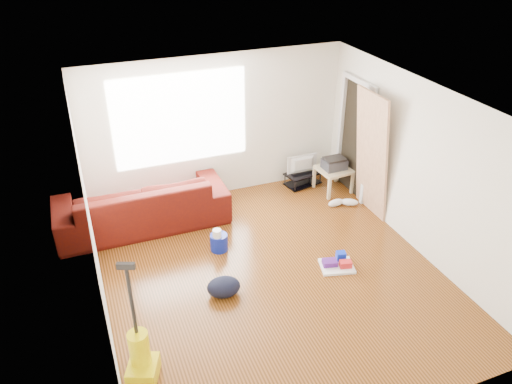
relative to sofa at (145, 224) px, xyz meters
name	(u,v)px	position (x,y,z in m)	size (l,w,h in m)	color
room	(275,191)	(1.52, -1.80, 1.25)	(4.51, 5.01, 2.51)	#402409
sofa	(145,224)	(0.00, 0.00, 0.00)	(2.69, 1.05, 0.78)	#370A09
tv_stand	(303,178)	(2.98, 0.27, 0.13)	(0.71, 0.50, 0.24)	black
tv	(303,165)	(2.98, 0.27, 0.41)	(0.58, 0.08, 0.33)	black
side_table	(334,172)	(3.40, -0.11, 0.37)	(0.59, 0.59, 0.44)	tan
printer	(334,163)	(3.40, -0.11, 0.54)	(0.40, 0.31, 0.21)	#2D2E36
bucket	(219,249)	(0.93, -1.11, 0.00)	(0.26, 0.26, 0.26)	#0C1B8F
toilet_paper	(217,241)	(0.89, -1.15, 0.19)	(0.13, 0.13, 0.12)	white
cleaning_tray	(337,264)	(2.38, -2.11, 0.05)	(0.54, 0.47, 0.17)	white
backpack	(224,294)	(0.68, -2.09, 0.00)	(0.45, 0.36, 0.25)	black
sneakers	(343,203)	(3.30, -0.67, 0.06)	(0.54, 0.28, 0.12)	silver
vacuum	(141,357)	(-0.55, -3.03, 0.28)	(0.43, 0.45, 1.50)	#DECB04
door_panel	(365,210)	(3.58, -0.93, 0.00)	(0.04, 0.84, 2.10)	#A4714F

